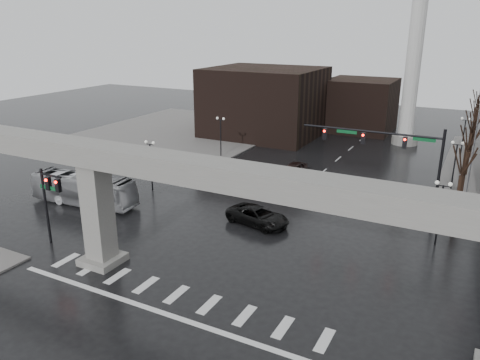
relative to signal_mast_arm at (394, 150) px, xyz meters
The scene contains 23 objects.
ground 21.64m from the signal_mast_arm, 115.57° to the right, with size 160.00×160.00×0.00m, color black.
sidewalk_nw 39.41m from the signal_mast_arm, 153.82° to the left, with size 28.00×36.00×0.15m, color #64615F.
elevated_guideway 20.35m from the signal_mast_arm, 112.35° to the right, with size 48.00×2.60×8.70m.
building_far_left 32.68m from the signal_mast_arm, 134.74° to the left, with size 16.00×14.00×10.00m, color black.
building_far_mid 35.02m from the signal_mast_arm, 108.32° to the left, with size 10.00×10.00×8.00m, color black.
smokestack 28.38m from the signal_mast_arm, 96.28° to the left, with size 3.60×3.60×30.00m.
signal_mast_arm is the anchor object (origin of this frame).
signal_left_pole 28.09m from the signal_mast_arm, 139.26° to the right, with size 2.30×0.30×6.00m.
flagpole_assembly 7.27m from the signal_mast_arm, 26.93° to the left, with size 2.06×0.12×12.00m.
lamp_right_0 6.99m from the signal_mast_arm, 46.80° to the right, with size 1.22×0.32×5.11m.
lamp_right_1 10.51m from the signal_mast_arm, 63.90° to the left, with size 1.22×0.32×5.11m.
lamp_right_2 23.75m from the signal_mast_arm, 79.01° to the left, with size 1.22×0.32×5.11m.
lamp_left_0 23.12m from the signal_mast_arm, 167.96° to the right, with size 1.22×0.32×5.11m.
lamp_left_1 24.42m from the signal_mast_arm, 157.75° to the left, with size 1.22×0.32×5.11m.
lamp_left_2 32.40m from the signal_mast_arm, 134.11° to the left, with size 1.22×0.32×5.11m.
tree_right_0 6.37m from the signal_mast_arm, ahead, with size 1.09×1.58×7.50m.
tree_right_1 9.57m from the signal_mast_arm, 52.50° to the left, with size 1.09×1.61×7.67m.
tree_right_2 16.45m from the signal_mast_arm, 70.00° to the left, with size 1.10×1.63×7.85m.
tree_right_3 24.04m from the signal_mast_arm, 76.58° to the left, with size 1.11×1.66×8.02m.
tree_right_4 31.83m from the signal_mast_arm, 79.94° to the left, with size 1.12×1.69×8.19m.
pickup_truck 13.01m from the signal_mast_arm, 139.94° to the right, with size 2.55×5.53×1.54m, color black.
city_bus 28.20m from the signal_mast_arm, 156.83° to the right, with size 2.48×10.58×2.95m, color #999A9E.
far_car 13.83m from the signal_mast_arm, 152.19° to the left, with size 1.80×4.48×1.53m, color black.
Camera 1 is at (15.35, -21.66, 16.02)m, focal length 35.00 mm.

